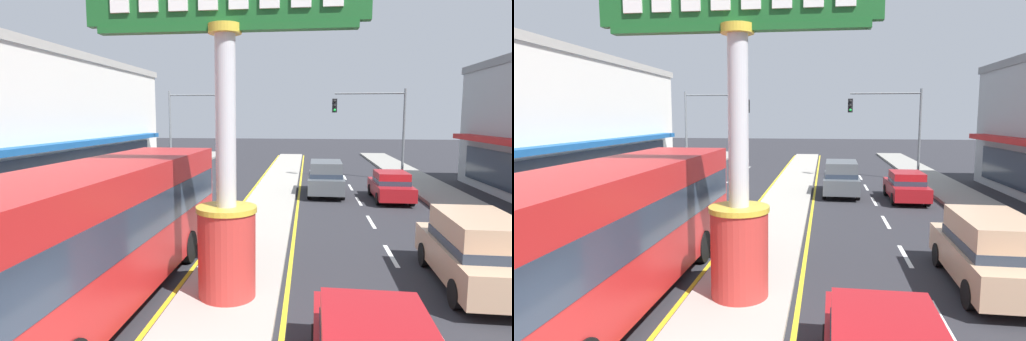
# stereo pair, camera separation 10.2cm
# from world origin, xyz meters

# --- Properties ---
(median_strip) EXTENTS (2.44, 52.00, 0.14)m
(median_strip) POSITION_xyz_m (0.00, 18.00, 0.07)
(median_strip) COLOR #A39E93
(median_strip) RESTS_ON ground
(sidewalk_left) EXTENTS (2.72, 60.00, 0.18)m
(sidewalk_left) POSITION_xyz_m (-9.18, 16.00, 0.09)
(sidewalk_left) COLOR gray
(sidewalk_left) RESTS_ON ground
(sidewalk_right) EXTENTS (2.72, 60.00, 0.18)m
(sidewalk_right) POSITION_xyz_m (9.18, 16.00, 0.09)
(sidewalk_right) COLOR gray
(sidewalk_right) RESTS_ON ground
(lane_markings) EXTENTS (9.18, 52.00, 0.01)m
(lane_markings) POSITION_xyz_m (0.00, 16.65, 0.00)
(lane_markings) COLOR silver
(lane_markings) RESTS_ON ground
(district_sign) EXTENTS (6.30, 1.43, 7.61)m
(district_sign) POSITION_xyz_m (0.00, 5.30, 3.58)
(district_sign) COLOR #B7332D
(district_sign) RESTS_ON median_strip
(traffic_light_left_side) EXTENTS (4.86, 0.46, 6.20)m
(traffic_light_left_side) POSITION_xyz_m (-6.45, 26.24, 4.25)
(traffic_light_left_side) COLOR slate
(traffic_light_left_side) RESTS_ON ground
(traffic_light_right_side) EXTENTS (4.86, 0.46, 6.20)m
(traffic_light_right_side) POSITION_xyz_m (6.45, 25.40, 4.25)
(traffic_light_right_side) COLOR slate
(traffic_light_right_side) RESTS_ON ground
(bus_near_right_lane) EXTENTS (2.70, 11.24, 3.26)m
(bus_near_right_lane) POSITION_xyz_m (-2.87, 4.94, 1.87)
(bus_near_right_lane) COLOR #B21E1E
(bus_near_right_lane) RESTS_ON ground
(suv_far_right_lane) EXTENTS (2.01, 4.62, 1.90)m
(suv_far_right_lane) POSITION_xyz_m (6.17, 6.87, 0.98)
(suv_far_right_lane) COLOR tan
(suv_far_right_lane) RESTS_ON ground
(sedan_near_left_lane) EXTENTS (1.99, 4.38, 1.53)m
(sedan_near_left_lane) POSITION_xyz_m (-6.17, 13.40, 0.79)
(sedan_near_left_lane) COLOR silver
(sedan_near_left_lane) RESTS_ON ground
(sedan_mid_left_lane) EXTENTS (1.85, 4.30, 1.53)m
(sedan_mid_left_lane) POSITION_xyz_m (6.17, 18.42, 0.79)
(sedan_mid_left_lane) COLOR maroon
(sedan_mid_left_lane) RESTS_ON ground
(suv_far_left_oncoming) EXTENTS (2.04, 4.64, 1.90)m
(suv_far_left_oncoming) POSITION_xyz_m (2.87, 19.66, 0.98)
(suv_far_left_oncoming) COLOR #4C5156
(suv_far_left_oncoming) RESTS_ON ground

